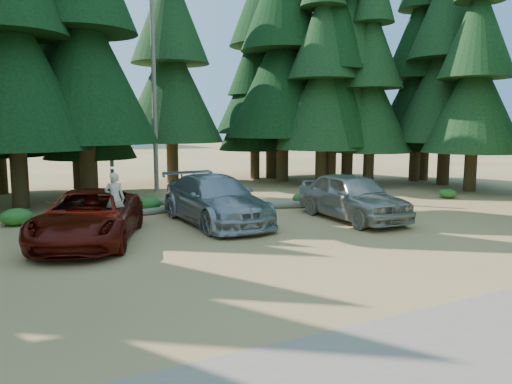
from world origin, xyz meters
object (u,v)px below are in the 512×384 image
at_px(silver_minivan_center, 215,199).
at_px(silver_minivan_right, 352,196).
at_px(log_left, 177,208).
at_px(log_right, 258,205).
at_px(red_pickup, 89,217).
at_px(log_mid, 154,201).
at_px(frisbee_player, 115,198).

height_order(silver_minivan_center, silver_minivan_right, silver_minivan_right).
bearing_deg(log_left, silver_minivan_right, -54.23).
distance_m(silver_minivan_center, log_right, 3.51).
xyz_separation_m(red_pickup, silver_minivan_right, (9.38, -0.73, 0.09)).
height_order(red_pickup, silver_minivan_right, silver_minivan_right).
height_order(silver_minivan_center, log_right, silver_minivan_center).
bearing_deg(log_mid, frisbee_player, -71.10).
distance_m(red_pickup, log_mid, 7.32).
xyz_separation_m(red_pickup, log_mid, (3.80, 6.22, -0.65)).
distance_m(frisbee_player, log_mid, 7.35).
relative_size(red_pickup, silver_minivan_center, 0.96).
bearing_deg(red_pickup, frisbee_player, -3.59).
bearing_deg(red_pickup, silver_minivan_center, 34.15).
bearing_deg(log_left, frisbee_player, -140.14).
bearing_deg(log_left, red_pickup, -147.94).
bearing_deg(log_mid, silver_minivan_right, -7.25).
distance_m(silver_minivan_center, log_mid, 5.33).
xyz_separation_m(red_pickup, log_left, (4.09, 4.01, -0.66)).
xyz_separation_m(silver_minivan_right, log_mid, (-5.58, 6.96, -0.74)).
xyz_separation_m(frisbee_player, log_right, (6.63, 3.34, -1.19)).
xyz_separation_m(silver_minivan_right, log_left, (-5.28, 4.74, -0.75)).
xyz_separation_m(red_pickup, log_right, (7.35, 3.00, -0.64)).
relative_size(silver_minivan_right, frisbee_player, 2.97).
bearing_deg(silver_minivan_right, red_pickup, 177.96).
height_order(log_left, log_mid, log_mid).
bearing_deg(silver_minivan_center, log_mid, 97.23).
height_order(red_pickup, log_left, red_pickup).
bearing_deg(silver_minivan_center, frisbee_player, -161.70).
bearing_deg(frisbee_player, log_right, -135.36).
height_order(silver_minivan_right, log_mid, silver_minivan_right).
height_order(silver_minivan_right, log_right, silver_minivan_right).
relative_size(red_pickup, log_left, 1.54).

